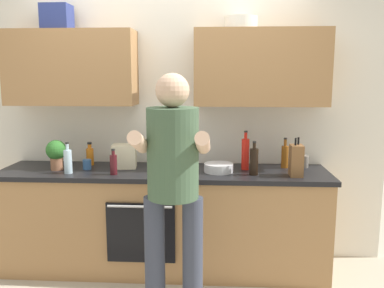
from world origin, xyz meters
name	(u,v)px	position (x,y,z in m)	size (l,w,h in m)	color
ground_plane	(164,267)	(0.00, 0.00, 0.00)	(12.00, 12.00, 0.00)	#B2A893
back_wall_unit	(166,100)	(0.00, 0.27, 1.49)	(4.00, 0.38, 2.50)	silver
counter	(164,220)	(0.00, 0.00, 0.45)	(2.84, 0.67, 0.90)	#A37547
person_standing	(173,181)	(0.17, -0.82, 1.02)	(0.49, 0.45, 1.73)	#383D4C
bottle_juice	(90,156)	(-0.69, 0.17, 0.99)	(0.07, 0.07, 0.21)	orange
bottle_syrup	(285,156)	(1.06, 0.16, 1.01)	(0.06, 0.06, 0.27)	#8C4C14
bottle_soy	(254,161)	(0.77, -0.12, 1.02)	(0.07, 0.07, 0.28)	black
bottle_wine	(113,164)	(-0.39, -0.18, 0.99)	(0.06, 0.06, 0.22)	#471419
bottle_hotsauce	(245,153)	(0.71, 0.07, 1.04)	(0.07, 0.07, 0.34)	red
bottle_water	(68,161)	(-0.78, -0.16, 1.00)	(0.07, 0.07, 0.26)	silver
cup_stoneware	(304,162)	(1.24, 0.19, 0.95)	(0.08, 0.08, 0.11)	slate
cup_tea	(87,164)	(-0.67, 0.00, 0.94)	(0.07, 0.07, 0.09)	#33598C
mixing_bowl	(219,168)	(0.48, -0.03, 0.94)	(0.25, 0.25, 0.07)	silver
knife_block	(296,160)	(1.10, -0.14, 1.03)	(0.10, 0.14, 0.32)	brown
potted_herb	(56,153)	(-0.92, -0.04, 1.05)	(0.17, 0.17, 0.26)	#9E6647
grocery_bag_rice	(124,156)	(-0.36, 0.09, 1.00)	(0.21, 0.18, 0.21)	beige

